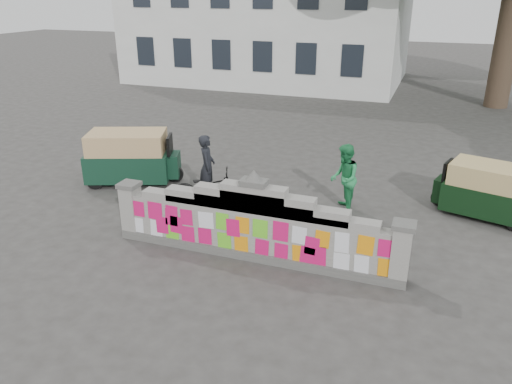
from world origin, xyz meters
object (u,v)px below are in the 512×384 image
cyclist_bike (208,188)px  pedestrian (344,178)px  cyclist_rider (208,175)px  rickshaw_left (131,157)px  rickshaw_right (488,190)px

cyclist_bike → pedestrian: size_ratio=1.06×
cyclist_rider → rickshaw_left: size_ratio=0.59×
rickshaw_left → rickshaw_right: 9.81m
cyclist_rider → pedestrian: size_ratio=0.95×
pedestrian → rickshaw_right: (3.46, 0.89, -0.18)m
cyclist_bike → rickshaw_left: 2.98m
rickshaw_right → rickshaw_left: bearing=21.6°
cyclist_rider → rickshaw_right: size_ratio=0.66×
pedestrian → rickshaw_right: pedestrian is taller
cyclist_bike → rickshaw_right: 7.13m
pedestrian → rickshaw_right: bearing=91.5°
cyclist_rider → pedestrian: pedestrian is taller
pedestrian → rickshaw_left: (-6.30, -0.11, -0.09)m
cyclist_bike → rickshaw_right: bearing=-97.6°
pedestrian → rickshaw_right: 3.58m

